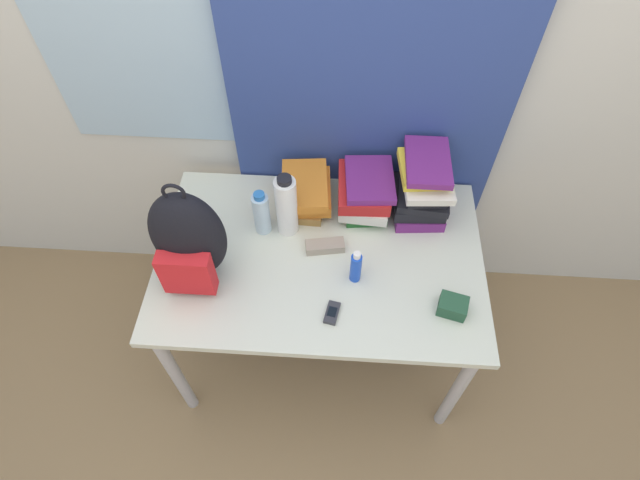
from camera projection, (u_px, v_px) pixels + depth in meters
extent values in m
plane|color=#8C704C|center=(314.00, 423.00, 2.29)|extent=(12.00, 12.00, 0.00)
cube|color=beige|center=(329.00, 67.00, 1.83)|extent=(6.00, 0.05, 2.50)
cube|color=#9EBCD1|center=(189.00, 54.00, 1.79)|extent=(1.10, 0.01, 0.80)
cube|color=navy|center=(372.00, 78.00, 1.79)|extent=(1.07, 0.04, 2.50)
cube|color=beige|center=(320.00, 258.00, 1.94)|extent=(1.26, 0.82, 0.03)
cylinder|color=#B2B2B7|center=(175.00, 373.00, 2.05)|extent=(0.05, 0.05, 0.72)
cylinder|color=#B2B2B7|center=(456.00, 391.00, 2.01)|extent=(0.05, 0.05, 0.72)
cylinder|color=#B2B2B7|center=(209.00, 236.00, 2.48)|extent=(0.05, 0.05, 0.72)
cylinder|color=#B2B2B7|center=(442.00, 248.00, 2.44)|extent=(0.05, 0.05, 0.72)
ellipsoid|color=black|center=(189.00, 236.00, 1.73)|extent=(0.26, 0.17, 0.41)
cube|color=red|center=(187.00, 273.00, 1.73)|extent=(0.18, 0.06, 0.19)
torus|color=black|center=(174.00, 193.00, 1.55)|extent=(0.08, 0.01, 0.08)
cube|color=olive|center=(303.00, 201.00, 2.07)|extent=(0.18, 0.23, 0.04)
cube|color=orange|center=(307.00, 192.00, 2.04)|extent=(0.21, 0.25, 0.06)
cube|color=orange|center=(305.00, 186.00, 1.99)|extent=(0.20, 0.28, 0.04)
cube|color=#1E5623|center=(365.00, 203.00, 2.07)|extent=(0.18, 0.24, 0.03)
cube|color=silver|center=(365.00, 197.00, 2.03)|extent=(0.21, 0.27, 0.05)
cube|color=red|center=(364.00, 187.00, 1.99)|extent=(0.21, 0.27, 0.06)
cube|color=#6B2370|center=(370.00, 180.00, 1.96)|extent=(0.21, 0.26, 0.03)
cube|color=#6B2370|center=(417.00, 205.00, 2.05)|extent=(0.22, 0.27, 0.05)
cube|color=black|center=(418.00, 197.00, 2.01)|extent=(0.22, 0.24, 0.05)
cube|color=black|center=(424.00, 189.00, 1.98)|extent=(0.22, 0.28, 0.03)
cube|color=black|center=(425.00, 184.00, 1.94)|extent=(0.16, 0.23, 0.05)
cube|color=silver|center=(427.00, 177.00, 1.91)|extent=(0.20, 0.28, 0.03)
cube|color=yellow|center=(424.00, 169.00, 1.89)|extent=(0.20, 0.22, 0.03)
cube|color=#6B2370|center=(428.00, 162.00, 1.87)|extent=(0.17, 0.26, 0.03)
cylinder|color=silver|center=(262.00, 214.00, 1.93)|extent=(0.06, 0.06, 0.19)
cylinder|color=#286BB7|center=(259.00, 196.00, 1.85)|extent=(0.04, 0.04, 0.02)
cylinder|color=white|center=(286.00, 207.00, 1.90)|extent=(0.08, 0.08, 0.27)
cylinder|color=black|center=(284.00, 180.00, 1.78)|extent=(0.05, 0.05, 0.02)
cylinder|color=blue|center=(356.00, 268.00, 1.81)|extent=(0.04, 0.04, 0.14)
cylinder|color=white|center=(357.00, 255.00, 1.75)|extent=(0.03, 0.03, 0.02)
cube|color=#2D2D33|center=(332.00, 313.00, 1.77)|extent=(0.06, 0.09, 0.02)
cube|color=black|center=(332.00, 312.00, 1.77)|extent=(0.04, 0.04, 0.00)
cube|color=gray|center=(325.00, 246.00, 1.94)|extent=(0.16, 0.08, 0.04)
cube|color=#234C33|center=(453.00, 306.00, 1.76)|extent=(0.12, 0.10, 0.06)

